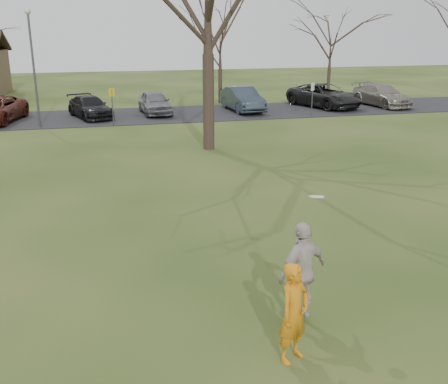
{
  "coord_description": "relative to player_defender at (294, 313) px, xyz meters",
  "views": [
    {
      "loc": [
        -2.86,
        -7.6,
        5.33
      ],
      "look_at": [
        0.0,
        4.0,
        1.5
      ],
      "focal_mm": 41.39,
      "sensor_mm": 36.0,
      "label": 1
    }
  ],
  "objects": [
    {
      "name": "car_7",
      "position": [
        16.5,
        25.71,
        -0.1
      ],
      "size": [
        2.77,
        5.27,
        1.46
      ],
      "primitive_type": "imported",
      "rotation": [
        0.0,
        0.0,
        0.15
      ],
      "color": "gray",
      "rests_on": "parking_strip"
    },
    {
      "name": "small_tree_row",
      "position": [
        4.35,
        30.72,
        3.02
      ],
      "size": [
        55.0,
        5.9,
        8.5
      ],
      "color": "#352821",
      "rests_on": "ground"
    },
    {
      "name": "car_6",
      "position": [
        12.38,
        26.19,
        -0.05
      ],
      "size": [
        4.3,
        6.18,
        1.57
      ],
      "primitive_type": "imported",
      "rotation": [
        0.0,
        0.0,
        0.33
      ],
      "color": "black",
      "rests_on": "parking_strip"
    },
    {
      "name": "sign_white",
      "position": [
        9.97,
        22.66,
        0.58
      ],
      "size": [
        0.35,
        0.35,
        2.08
      ],
      "color": "#47474C",
      "rests_on": "ground"
    },
    {
      "name": "ground",
      "position": [
        -0.03,
        0.66,
        -0.87
      ],
      "size": [
        120.0,
        120.0,
        0.0
      ],
      "primitive_type": "plane",
      "color": "#1E380F",
      "rests_on": "ground"
    },
    {
      "name": "player_defender",
      "position": [
        0.0,
        0.0,
        0.0
      ],
      "size": [
        0.76,
        0.69,
        1.74
      ],
      "primitive_type": "imported",
      "rotation": [
        0.0,
        0.0,
        0.56
      ],
      "color": "orange",
      "rests_on": "ground"
    },
    {
      "name": "car_4",
      "position": [
        0.7,
        26.03,
        -0.12
      ],
      "size": [
        1.96,
        4.31,
        1.43
      ],
      "primitive_type": "imported",
      "rotation": [
        0.0,
        0.0,
        0.07
      ],
      "color": "slate",
      "rests_on": "parking_strip"
    },
    {
      "name": "car_3",
      "position": [
        -3.3,
        25.57,
        -0.19
      ],
      "size": [
        3.08,
        4.73,
        1.27
      ],
      "primitive_type": "imported",
      "rotation": [
        0.0,
        0.0,
        0.32
      ],
      "color": "black",
      "rests_on": "parking_strip"
    },
    {
      "name": "catching_play",
      "position": [
        0.54,
        1.0,
        0.2
      ],
      "size": [
        1.22,
        0.89,
        2.38
      ],
      "color": "beige",
      "rests_on": "ground"
    },
    {
      "name": "parking_strip",
      "position": [
        -0.03,
        25.66,
        -0.85
      ],
      "size": [
        62.0,
        6.5,
        0.04
      ],
      "primitive_type": "cube",
      "color": "black",
      "rests_on": "ground"
    },
    {
      "name": "lamp_post",
      "position": [
        -6.03,
        23.16,
        3.1
      ],
      "size": [
        0.34,
        0.34,
        6.27
      ],
      "color": "#47474C",
      "rests_on": "ground"
    },
    {
      "name": "sign_yellow",
      "position": [
        -2.03,
        22.66,
        0.58
      ],
      "size": [
        0.35,
        0.35,
        2.08
      ],
      "color": "#47474C",
      "rests_on": "ground"
    },
    {
      "name": "car_5",
      "position": [
        6.41,
        25.8,
        -0.06
      ],
      "size": [
        2.01,
        4.81,
        1.55
      ],
      "primitive_type": "imported",
      "rotation": [
        0.0,
        0.0,
        0.08
      ],
      "color": "#2B3641",
      "rests_on": "parking_strip"
    }
  ]
}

